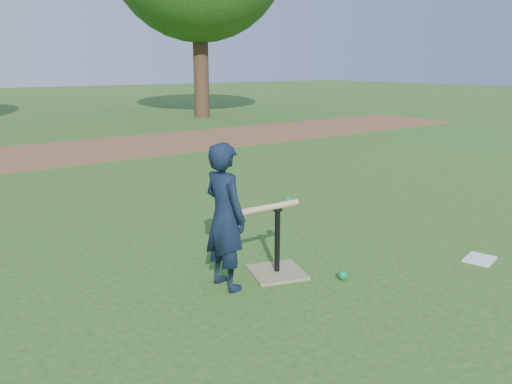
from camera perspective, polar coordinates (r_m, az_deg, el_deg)
ground at (r=3.87m, az=0.62°, el=-11.92°), size 80.00×80.00×0.00m
dirt_strip at (r=10.62m, az=-24.51°, el=3.79°), size 24.00×3.00×0.01m
child at (r=3.85m, az=-3.59°, el=-2.83°), size 0.31×0.44×1.16m
wiffle_ball_ground at (r=4.21m, az=9.91°, el=-9.34°), size 0.08×0.08×0.08m
clipboard at (r=4.99m, az=24.19°, el=-7.01°), size 0.35×0.30×0.01m
batting_tee at (r=4.24m, az=2.42°, el=-7.90°), size 0.54×0.54×0.61m
swing_action at (r=4.02m, az=1.53°, el=-1.73°), size 0.65×0.19×0.08m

